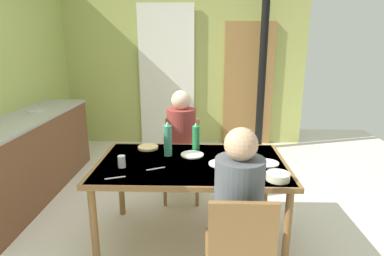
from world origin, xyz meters
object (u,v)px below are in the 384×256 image
water_bottle_green_near (168,140)px  serving_bowl_center (278,176)px  chair_far_diner (182,154)px  person_far_diner (181,133)px  water_bottle_green_far (196,137)px  chair_near_diner (239,250)px  kitchen_counter (27,157)px  dining_table (191,169)px  person_near_diner (239,196)px

water_bottle_green_near → serving_bowl_center: size_ratio=1.80×
chair_far_diner → person_far_diner: size_ratio=1.13×
chair_far_diner → water_bottle_green_far: bearing=107.5°
serving_bowl_center → chair_near_diner: bearing=-123.5°
kitchen_counter → serving_bowl_center: 2.77m
water_bottle_green_near → chair_far_diner: bearing=83.2°
dining_table → chair_near_diner: size_ratio=1.80×
water_bottle_green_near → serving_bowl_center: 0.98m
dining_table → person_near_diner: person_near_diner is taller
serving_bowl_center → chair_far_diner: bearing=123.1°
chair_far_diner → water_bottle_green_far: size_ratio=3.40×
chair_near_diner → water_bottle_green_far: (-0.28, 1.15, 0.35)m
chair_near_diner → water_bottle_green_near: bearing=118.1°
chair_near_diner → person_near_diner: 0.31m
serving_bowl_center → dining_table: bearing=151.8°
chair_far_diner → person_far_diner: 0.31m
chair_near_diner → water_bottle_green_far: water_bottle_green_far is taller
dining_table → serving_bowl_center: 0.72m
chair_far_diner → water_bottle_green_near: 0.78m
water_bottle_green_near → kitchen_counter: bearing=157.9°
person_far_diner → water_bottle_green_near: size_ratio=2.52×
person_near_diner → water_bottle_green_near: bearing=121.8°
chair_near_diner → chair_far_diner: bearing=104.8°
kitchen_counter → dining_table: (1.86, -0.82, 0.22)m
dining_table → water_bottle_green_near: 0.33m
dining_table → chair_far_diner: (-0.13, 0.83, -0.17)m
water_bottle_green_near → water_bottle_green_far: 0.30m
chair_near_diner → serving_bowl_center: size_ratio=5.12×
chair_far_diner → person_far_diner: bearing=90.0°
person_near_diner → water_bottle_green_far: (-0.28, 1.01, 0.07)m
water_bottle_green_near → person_far_diner: bearing=81.5°
chair_near_diner → person_far_diner: 1.60m
person_far_diner → person_near_diner: bearing=107.6°
kitchen_counter → water_bottle_green_near: bearing=-22.1°
serving_bowl_center → water_bottle_green_far: bearing=132.3°
dining_table → person_far_diner: person_far_diner is taller
person_near_diner → water_bottle_green_near: (-0.52, 0.84, 0.09)m
chair_near_diner → dining_table: bearing=110.5°
kitchen_counter → person_far_diner: 1.77m
chair_far_diner → person_near_diner: (0.44, -1.52, 0.28)m
person_far_diner → water_bottle_green_far: size_ratio=3.01×
water_bottle_green_far → serving_bowl_center: bearing=-47.7°
water_bottle_green_far → person_near_diner: bearing=-74.6°
kitchen_counter → dining_table: 2.05m
kitchen_counter → water_bottle_green_near: water_bottle_green_near is taller
dining_table → person_far_diner: bearing=100.5°
person_far_diner → water_bottle_green_far: (0.16, -0.37, 0.07)m
kitchen_counter → chair_far_diner: (1.74, 0.01, 0.05)m
dining_table → water_bottle_green_near: water_bottle_green_near is taller
dining_table → person_far_diner: (-0.13, 0.69, 0.11)m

